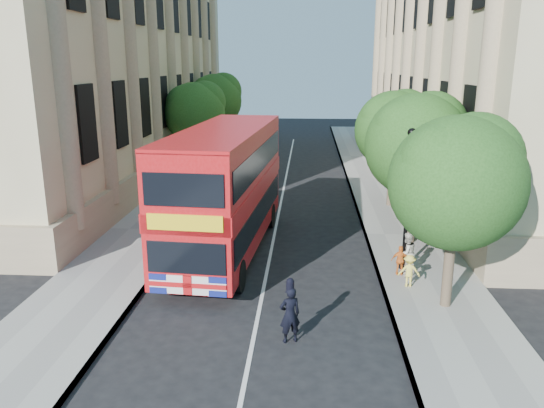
% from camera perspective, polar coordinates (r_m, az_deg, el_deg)
% --- Properties ---
extents(ground, '(120.00, 120.00, 0.00)m').
position_cam_1_polar(ground, '(14.65, -2.31, -15.65)').
color(ground, black).
rests_on(ground, ground).
extents(pavement_right, '(3.50, 80.00, 0.12)m').
position_cam_1_polar(pavement_right, '(24.10, 14.07, -3.33)').
color(pavement_right, gray).
rests_on(pavement_right, ground).
extents(pavement_left, '(3.50, 80.00, 0.12)m').
position_cam_1_polar(pavement_left, '(24.77, -13.14, -2.77)').
color(pavement_left, gray).
rests_on(pavement_left, ground).
extents(building_right, '(12.00, 38.00, 18.00)m').
position_cam_1_polar(building_right, '(38.59, 23.59, 16.14)').
color(building_right, tan).
rests_on(building_right, ground).
extents(building_left, '(12.00, 38.00, 18.00)m').
position_cam_1_polar(building_left, '(39.59, -19.55, 16.45)').
color(building_left, tan).
rests_on(building_left, ground).
extents(tree_right_near, '(4.00, 4.00, 6.08)m').
position_cam_1_polar(tree_right_near, '(16.49, 19.39, 2.89)').
color(tree_right_near, '#473828').
rests_on(tree_right_near, ground).
extents(tree_right_mid, '(4.20, 4.20, 6.37)m').
position_cam_1_polar(tree_right_mid, '(22.21, 15.45, 6.67)').
color(tree_right_mid, '#473828').
rests_on(tree_right_mid, ground).
extents(tree_right_far, '(4.00, 4.00, 6.15)m').
position_cam_1_polar(tree_right_far, '(28.08, 13.06, 8.21)').
color(tree_right_far, '#473828').
rests_on(tree_right_far, ground).
extents(tree_left_far, '(4.00, 4.00, 6.30)m').
position_cam_1_polar(tree_left_far, '(35.46, -8.26, 10.01)').
color(tree_left_far, '#473828').
rests_on(tree_left_far, ground).
extents(tree_left_back, '(4.20, 4.20, 6.65)m').
position_cam_1_polar(tree_left_back, '(43.27, -6.05, 11.32)').
color(tree_left_back, '#473828').
rests_on(tree_left_back, ground).
extents(lamp_post, '(0.32, 0.32, 5.16)m').
position_cam_1_polar(lamp_post, '(19.50, 14.33, -0.18)').
color(lamp_post, black).
rests_on(lamp_post, pavement_right).
extents(double_decker_bus, '(3.60, 10.81, 4.91)m').
position_cam_1_polar(double_decker_bus, '(20.96, -5.02, 1.87)').
color(double_decker_bus, '#B40C0F').
rests_on(double_decker_bus, ground).
extents(box_van, '(1.97, 4.55, 2.57)m').
position_cam_1_polar(box_van, '(25.16, -4.41, 0.70)').
color(box_van, black).
rests_on(box_van, ground).
extents(police_constable, '(0.69, 0.58, 1.62)m').
position_cam_1_polar(police_constable, '(14.76, 1.93, -11.82)').
color(police_constable, black).
rests_on(police_constable, ground).
extents(woman_pedestrian, '(0.92, 0.86, 1.52)m').
position_cam_1_polar(woman_pedestrian, '(19.58, 14.29, -5.12)').
color(woman_pedestrian, beige).
rests_on(woman_pedestrian, pavement_right).
extents(child_a, '(0.65, 0.31, 1.08)m').
position_cam_1_polar(child_a, '(19.44, 13.64, -5.92)').
color(child_a, orange).
rests_on(child_a, pavement_right).
extents(child_b, '(0.74, 0.45, 1.12)m').
position_cam_1_polar(child_b, '(18.54, 14.53, -6.96)').
color(child_b, '#E9D44F').
rests_on(child_b, pavement_right).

